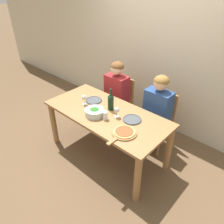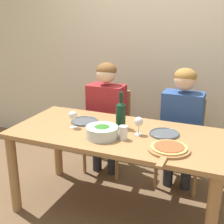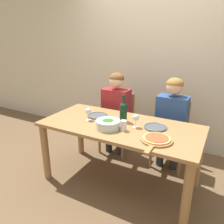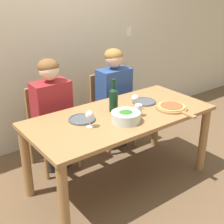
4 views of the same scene
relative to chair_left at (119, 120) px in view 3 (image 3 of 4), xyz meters
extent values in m
plane|color=brown|center=(0.38, -0.74, -0.47)|extent=(40.00, 40.00, 0.00)
cube|color=beige|center=(0.38, 0.51, 0.88)|extent=(10.00, 0.05, 2.70)
cube|color=#9E7042|center=(0.38, -0.74, 0.26)|extent=(1.76, 0.82, 0.04)
cylinder|color=#9E7042|center=(-0.44, -1.09, -0.11)|extent=(0.08, 0.08, 0.71)
cylinder|color=#9E7042|center=(1.20, -1.09, -0.11)|extent=(0.08, 0.08, 0.71)
cylinder|color=#9E7042|center=(-0.44, -0.39, -0.11)|extent=(0.08, 0.08, 0.71)
cylinder|color=#9E7042|center=(1.20, -0.39, -0.11)|extent=(0.08, 0.08, 0.71)
cube|color=#9E7042|center=(0.00, -0.07, -0.06)|extent=(0.42, 0.42, 0.04)
cube|color=#9E7042|center=(0.00, 0.12, 0.18)|extent=(0.38, 0.03, 0.44)
cylinder|color=#9E7042|center=(-0.19, -0.26, -0.27)|extent=(0.04, 0.04, 0.39)
cylinder|color=#9E7042|center=(0.19, -0.26, -0.27)|extent=(0.04, 0.04, 0.39)
cylinder|color=#9E7042|center=(-0.19, 0.12, -0.27)|extent=(0.04, 0.04, 0.39)
cylinder|color=#9E7042|center=(0.19, 0.12, -0.27)|extent=(0.04, 0.04, 0.39)
cube|color=#9E7042|center=(0.80, -0.07, -0.06)|extent=(0.42, 0.42, 0.04)
cube|color=#9E7042|center=(0.80, 0.12, 0.18)|extent=(0.38, 0.03, 0.44)
cylinder|color=#9E7042|center=(0.61, -0.26, -0.27)|extent=(0.04, 0.04, 0.39)
cylinder|color=#9E7042|center=(0.99, -0.26, -0.27)|extent=(0.04, 0.04, 0.39)
cylinder|color=#9E7042|center=(0.61, 0.12, -0.27)|extent=(0.04, 0.04, 0.39)
cylinder|color=#9E7042|center=(0.99, 0.12, -0.27)|extent=(0.04, 0.04, 0.39)
cylinder|color=#28282D|center=(-0.09, -0.15, -0.25)|extent=(0.10, 0.10, 0.43)
cylinder|color=#28282D|center=(0.09, -0.15, -0.25)|extent=(0.10, 0.10, 0.43)
cube|color=maroon|center=(0.00, -0.09, 0.23)|extent=(0.38, 0.22, 0.54)
cylinder|color=maroon|center=(-0.20, -0.34, 0.08)|extent=(0.07, 0.31, 0.14)
cylinder|color=maroon|center=(0.20, -0.34, 0.08)|extent=(0.07, 0.31, 0.14)
sphere|color=beige|center=(0.00, -0.09, 0.62)|extent=(0.20, 0.20, 0.20)
ellipsoid|color=brown|center=(0.00, -0.08, 0.66)|extent=(0.21, 0.21, 0.15)
cylinder|color=#28282D|center=(0.71, -0.15, -0.25)|extent=(0.10, 0.10, 0.43)
cylinder|color=#28282D|center=(0.89, -0.15, -0.25)|extent=(0.10, 0.10, 0.43)
cube|color=navy|center=(0.80, -0.09, 0.23)|extent=(0.38, 0.22, 0.54)
cylinder|color=navy|center=(0.60, -0.34, 0.08)|extent=(0.07, 0.31, 0.14)
cylinder|color=navy|center=(1.00, -0.34, 0.08)|extent=(0.07, 0.31, 0.14)
sphere|color=#DBAD89|center=(0.80, -0.09, 0.62)|extent=(0.20, 0.20, 0.20)
ellipsoid|color=olive|center=(0.80, -0.08, 0.66)|extent=(0.21, 0.21, 0.15)
cylinder|color=black|center=(0.37, -0.64, 0.38)|extent=(0.08, 0.08, 0.20)
cone|color=black|center=(0.37, -0.64, 0.50)|extent=(0.08, 0.08, 0.03)
cylinder|color=black|center=(0.37, -0.64, 0.56)|extent=(0.03, 0.03, 0.08)
cylinder|color=silver|center=(0.32, -0.90, 0.32)|extent=(0.26, 0.26, 0.09)
ellipsoid|color=#2D6B23|center=(0.32, -0.90, 0.33)|extent=(0.21, 0.21, 0.10)
cylinder|color=#4C5156|center=(0.02, -0.64, 0.29)|extent=(0.24, 0.24, 0.01)
torus|color=#4C5156|center=(0.02, -0.64, 0.29)|extent=(0.24, 0.24, 0.01)
cylinder|color=#4C5156|center=(0.76, -0.65, 0.29)|extent=(0.24, 0.24, 0.01)
torus|color=#4C5156|center=(0.76, -0.65, 0.29)|extent=(0.24, 0.24, 0.01)
cylinder|color=#9E7042|center=(0.86, -0.93, 0.29)|extent=(0.30, 0.30, 0.02)
cube|color=#9E7042|center=(0.86, -1.15, 0.29)|extent=(0.04, 0.14, 0.02)
cylinder|color=tan|center=(0.86, -0.93, 0.30)|extent=(0.26, 0.26, 0.01)
cylinder|color=#AD4C28|center=(0.86, -0.93, 0.31)|extent=(0.22, 0.22, 0.01)
cylinder|color=silver|center=(0.00, -0.80, 0.28)|extent=(0.06, 0.06, 0.01)
cylinder|color=silver|center=(0.00, -0.80, 0.32)|extent=(0.01, 0.01, 0.07)
ellipsoid|color=silver|center=(0.00, -0.80, 0.39)|extent=(0.07, 0.07, 0.08)
ellipsoid|color=maroon|center=(0.00, -0.80, 0.38)|extent=(0.06, 0.06, 0.03)
cylinder|color=silver|center=(0.56, -0.73, 0.28)|extent=(0.06, 0.06, 0.01)
cylinder|color=silver|center=(0.56, -0.73, 0.32)|extent=(0.01, 0.01, 0.07)
ellipsoid|color=silver|center=(0.56, -0.73, 0.39)|extent=(0.07, 0.07, 0.08)
ellipsoid|color=maroon|center=(0.56, -0.73, 0.38)|extent=(0.06, 0.06, 0.03)
cylinder|color=silver|center=(0.48, -0.87, 0.34)|extent=(0.07, 0.07, 0.11)
camera|label=1|loc=(2.13, -2.54, 1.89)|focal=35.00mm
camera|label=2|loc=(1.27, -2.97, 1.24)|focal=50.00mm
camera|label=3|loc=(1.36, -2.75, 1.21)|focal=35.00mm
camera|label=4|loc=(-1.28, -2.81, 1.44)|focal=50.00mm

